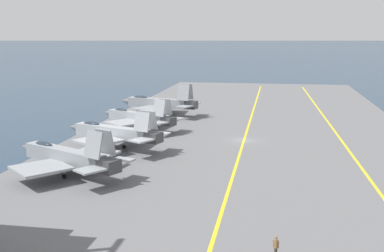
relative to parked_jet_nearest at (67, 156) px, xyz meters
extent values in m
plane|color=#23384C|center=(22.32, -19.36, -2.67)|extent=(2000.00, 2000.00, 0.00)
cube|color=slate|center=(22.32, -19.36, -2.47)|extent=(172.91, 55.05, 0.40)
cube|color=yellow|center=(22.32, -34.50, -2.27)|extent=(155.56, 5.04, 0.01)
cube|color=yellow|center=(22.32, -19.36, -2.27)|extent=(155.62, 0.36, 0.01)
cube|color=gray|center=(0.18, 0.36, 0.02)|extent=(7.11, 12.00, 1.73)
cone|color=#5B5E60|center=(3.41, 6.89, 0.02)|extent=(2.52, 2.85, 1.64)
cube|color=#38383A|center=(-3.13, -6.32, 0.02)|extent=(2.68, 2.70, 1.47)
ellipsoid|color=#232D38|center=(1.87, 3.77, 0.84)|extent=(2.20, 3.15, 0.95)
cube|color=gray|center=(-3.30, 1.61, -0.55)|extent=(7.79, 7.77, 0.28)
cube|color=gray|center=(3.28, -1.65, -0.55)|extent=(6.64, 6.50, 0.28)
cube|color=gray|center=(-3.34, -4.71, 2.38)|extent=(1.88, 2.53, 2.96)
cube|color=gray|center=(-1.72, -5.51, 2.38)|extent=(1.88, 2.53, 2.96)
cube|color=gray|center=(-4.93, -4.86, 0.02)|extent=(3.66, 3.57, 0.20)
cube|color=gray|center=(-0.88, -6.87, 0.02)|extent=(3.35, 3.06, 0.20)
cylinder|color=#B2B2B7|center=(2.24, 4.53, -1.56)|extent=(0.16, 0.16, 1.42)
cylinder|color=black|center=(2.24, 4.53, -1.97)|extent=(0.46, 0.64, 0.60)
cylinder|color=#B2B2B7|center=(-1.47, -0.25, -1.56)|extent=(0.16, 0.16, 1.42)
cylinder|color=black|center=(-1.47, -0.25, -1.97)|extent=(0.46, 0.64, 0.60)
cylinder|color=#B2B2B7|center=(0.70, -1.32, -1.56)|extent=(0.16, 0.16, 1.42)
cylinder|color=black|center=(0.70, -1.32, -1.97)|extent=(0.46, 0.64, 0.60)
cube|color=#9EA3A8|center=(13.09, -0.99, 0.29)|extent=(5.65, 12.07, 1.66)
cone|color=#5B5E60|center=(15.46, 5.70, 0.29)|extent=(2.26, 2.71, 1.58)
cube|color=#38383A|center=(10.66, -7.84, 0.29)|extent=(2.47, 2.51, 1.42)
ellipsoid|color=#232D38|center=(14.33, 2.51, 1.08)|extent=(1.86, 3.11, 0.92)
cube|color=#9EA3A8|center=(9.73, -0.24, -0.25)|extent=(7.22, 7.25, 0.28)
cube|color=#9EA3A8|center=(16.17, -2.52, -0.25)|extent=(5.65, 5.75, 0.28)
cube|color=#9EA3A8|center=(10.28, -6.30, 2.47)|extent=(1.57, 2.46, 2.66)
cube|color=#9EA3A8|center=(11.93, -6.88, 2.47)|extent=(1.57, 2.46, 2.66)
cube|color=#9EA3A8|center=(8.72, -6.62, 0.29)|extent=(3.58, 3.39, 0.20)
cube|color=#9EA3A8|center=(12.93, -8.12, 0.29)|extent=(3.14, 2.74, 0.20)
cylinder|color=#B2B2B7|center=(14.60, 3.29, -1.41)|extent=(0.16, 0.16, 1.73)
cylinder|color=black|center=(14.60, 3.29, -1.97)|extent=(0.41, 0.64, 0.60)
cylinder|color=#B2B2B7|center=(11.58, -1.77, -1.41)|extent=(0.16, 0.16, 1.73)
cylinder|color=black|center=(11.58, -1.77, -1.97)|extent=(0.41, 0.64, 0.60)
cylinder|color=#B2B2B7|center=(13.77, -2.55, -1.41)|extent=(0.16, 0.16, 1.73)
cylinder|color=black|center=(13.77, -2.55, -1.97)|extent=(0.41, 0.64, 0.60)
cube|color=#93999E|center=(27.82, -0.34, -0.04)|extent=(6.78, 11.53, 1.57)
cone|color=#5B5E60|center=(30.94, 5.95, -0.04)|extent=(2.35, 2.71, 1.49)
cube|color=#38383A|center=(24.62, -6.78, -0.04)|extent=(2.49, 2.56, 1.33)
ellipsoid|color=#232D38|center=(29.45, 2.95, 0.71)|extent=(2.08, 3.02, 0.86)
cube|color=#93999E|center=(24.70, 0.75, -0.55)|extent=(7.19, 7.22, 0.28)
cube|color=#93999E|center=(30.58, -2.16, -0.55)|extent=(5.99, 6.18, 0.28)
cube|color=#93999E|center=(24.47, -5.25, 2.17)|extent=(1.81, 2.44, 2.82)
cube|color=#93999E|center=(25.94, -5.98, 2.17)|extent=(1.81, 2.44, 2.82)
cube|color=#93999E|center=(22.89, -5.37, -0.04)|extent=(3.61, 3.50, 0.20)
cube|color=#93999E|center=(26.80, -7.31, -0.04)|extent=(3.33, 2.98, 0.20)
cylinder|color=#B2B2B7|center=(29.82, 3.68, -1.55)|extent=(0.16, 0.16, 1.45)
cylinder|color=black|center=(29.82, 3.68, -1.97)|extent=(0.46, 0.64, 0.60)
cylinder|color=#B2B2B7|center=(26.29, -0.95, -1.55)|extent=(0.16, 0.16, 1.45)
cylinder|color=black|center=(26.29, -0.95, -1.97)|extent=(0.46, 0.64, 0.60)
cylinder|color=#B2B2B7|center=(28.26, -1.93, -1.55)|extent=(0.16, 0.16, 1.45)
cylinder|color=black|center=(28.26, -1.93, -1.97)|extent=(0.46, 0.64, 0.60)
cube|color=gray|center=(42.47, -0.44, 0.30)|extent=(4.43, 12.68, 1.80)
cone|color=#5B5E60|center=(44.02, 6.71, 0.30)|extent=(2.18, 2.69, 1.71)
cube|color=#38383A|center=(40.89, -7.76, 0.30)|extent=(2.46, 2.43, 1.53)
ellipsoid|color=#232D38|center=(43.28, 3.30, 1.16)|extent=(1.62, 3.20, 0.99)
cube|color=gray|center=(38.79, -0.08, -0.29)|extent=(7.37, 7.33, 0.28)
cube|color=gray|center=(45.97, -1.63, -0.29)|extent=(5.71, 5.61, 0.28)
cube|color=gray|center=(40.25, -6.23, 2.84)|extent=(1.47, 2.54, 3.22)
cube|color=gray|center=(42.10, -6.63, 2.84)|extent=(1.47, 2.54, 3.22)
cube|color=gray|center=(38.75, -6.77, 0.30)|extent=(3.49, 3.26, 0.20)
cube|color=gray|center=(43.25, -7.74, 0.30)|extent=(2.89, 2.49, 0.20)
cylinder|color=#B2B2B7|center=(43.46, 4.13, -1.44)|extent=(0.16, 0.16, 1.67)
cylinder|color=black|center=(43.46, 4.13, -1.97)|extent=(0.34, 0.63, 0.60)
cylinder|color=#B2B2B7|center=(40.97, -1.42, -1.44)|extent=(0.16, 0.16, 1.67)
cylinder|color=black|center=(40.97, -1.42, -1.97)|extent=(0.34, 0.63, 0.60)
cylinder|color=#B2B2B7|center=(43.44, -1.96, -1.44)|extent=(0.16, 0.16, 1.67)
cylinder|color=black|center=(43.44, -1.96, -1.97)|extent=(0.34, 0.63, 0.60)
cube|color=brown|center=(-17.61, -24.40, -1.05)|extent=(0.46, 0.45, 0.59)
sphere|color=beige|center=(-17.61, -24.40, -0.63)|extent=(0.22, 0.22, 0.22)
sphere|color=brown|center=(-17.61, -24.40, -0.57)|extent=(0.24, 0.24, 0.24)
camera|label=1|loc=(-51.49, -23.99, 14.37)|focal=45.00mm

